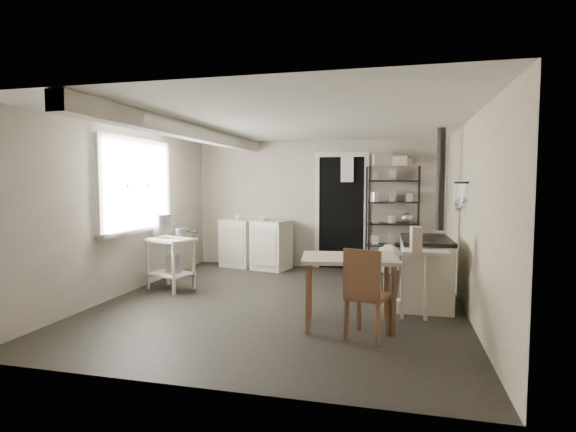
% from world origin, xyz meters
% --- Properties ---
extents(floor, '(5.00, 5.00, 0.00)m').
position_xyz_m(floor, '(0.00, 0.00, 0.00)').
color(floor, black).
rests_on(floor, ground).
extents(ceiling, '(5.00, 5.00, 0.00)m').
position_xyz_m(ceiling, '(0.00, 0.00, 2.30)').
color(ceiling, silver).
rests_on(ceiling, wall_back).
extents(wall_back, '(4.50, 0.02, 2.30)m').
position_xyz_m(wall_back, '(0.00, 2.50, 1.15)').
color(wall_back, '#AFA595').
rests_on(wall_back, ground).
extents(wall_front, '(4.50, 0.02, 2.30)m').
position_xyz_m(wall_front, '(0.00, -2.50, 1.15)').
color(wall_front, '#AFA595').
rests_on(wall_front, ground).
extents(wall_left, '(0.02, 5.00, 2.30)m').
position_xyz_m(wall_left, '(-2.25, 0.00, 1.15)').
color(wall_left, '#AFA595').
rests_on(wall_left, ground).
extents(wall_right, '(0.02, 5.00, 2.30)m').
position_xyz_m(wall_right, '(2.25, 0.00, 1.15)').
color(wall_right, '#AFA595').
rests_on(wall_right, ground).
extents(window, '(0.12, 1.76, 1.28)m').
position_xyz_m(window, '(-2.22, 0.20, 1.50)').
color(window, silver).
rests_on(window, wall_left).
extents(doorway, '(0.96, 0.10, 2.08)m').
position_xyz_m(doorway, '(0.45, 2.47, 1.00)').
color(doorway, silver).
rests_on(doorway, ground).
extents(ceiling_beam, '(0.18, 5.00, 0.18)m').
position_xyz_m(ceiling_beam, '(-1.20, 0.00, 2.20)').
color(ceiling_beam, silver).
rests_on(ceiling_beam, ceiling).
extents(wallpaper_panel, '(0.01, 5.00, 2.30)m').
position_xyz_m(wallpaper_panel, '(2.24, 0.00, 1.15)').
color(wallpaper_panel, beige).
rests_on(wallpaper_panel, wall_right).
extents(utensil_rail, '(0.06, 1.20, 0.44)m').
position_xyz_m(utensil_rail, '(2.19, 0.60, 1.55)').
color(utensil_rail, '#ABACAE').
rests_on(utensil_rail, wall_right).
extents(prep_table, '(0.77, 0.67, 0.74)m').
position_xyz_m(prep_table, '(-1.75, 0.29, 0.40)').
color(prep_table, silver).
rests_on(prep_table, ground).
extents(stockpot, '(0.35, 0.35, 0.29)m').
position_xyz_m(stockpot, '(-1.90, 0.35, 0.94)').
color(stockpot, '#ABACAE').
rests_on(stockpot, prep_table).
extents(saucepan, '(0.22, 0.22, 0.10)m').
position_xyz_m(saucepan, '(-1.57, 0.30, 0.85)').
color(saucepan, '#ABACAE').
rests_on(saucepan, prep_table).
extents(bucket, '(0.28, 0.28, 0.26)m').
position_xyz_m(bucket, '(-1.69, 0.28, 0.39)').
color(bucket, '#ABACAE').
rests_on(bucket, prep_table).
extents(base_cabinets, '(1.42, 0.86, 0.87)m').
position_xyz_m(base_cabinets, '(-1.07, 2.18, 0.46)').
color(base_cabinets, beige).
rests_on(base_cabinets, ground).
extents(mixing_bowl, '(0.32, 0.32, 0.07)m').
position_xyz_m(mixing_bowl, '(-0.93, 2.13, 0.95)').
color(mixing_bowl, silver).
rests_on(mixing_bowl, base_cabinets).
extents(counter_cup, '(0.14, 0.14, 0.09)m').
position_xyz_m(counter_cup, '(-1.36, 2.05, 0.97)').
color(counter_cup, silver).
rests_on(counter_cup, base_cabinets).
extents(shelf_rack, '(0.91, 0.51, 1.82)m').
position_xyz_m(shelf_rack, '(1.34, 2.30, 0.95)').
color(shelf_rack, black).
rests_on(shelf_rack, ground).
extents(shelf_jar, '(0.09, 0.09, 0.18)m').
position_xyz_m(shelf_jar, '(1.00, 2.26, 1.36)').
color(shelf_jar, silver).
rests_on(shelf_jar, shelf_rack).
extents(storage_box_a, '(0.35, 0.32, 0.21)m').
position_xyz_m(storage_box_a, '(1.16, 2.32, 2.01)').
color(storage_box_a, '#BEAC99').
rests_on(storage_box_a, shelf_rack).
extents(storage_box_b, '(0.32, 0.31, 0.16)m').
position_xyz_m(storage_box_b, '(1.49, 2.27, 1.99)').
color(storage_box_b, '#BEAC99').
rests_on(storage_box_b, shelf_rack).
extents(stove, '(0.63, 1.09, 0.84)m').
position_xyz_m(stove, '(1.79, 0.36, 0.44)').
color(stove, beige).
rests_on(stove, ground).
extents(stovepipe, '(0.14, 0.14, 1.52)m').
position_xyz_m(stovepipe, '(1.98, 0.82, 1.59)').
color(stovepipe, black).
rests_on(stovepipe, stove).
extents(side_ledge, '(0.52, 0.28, 0.79)m').
position_xyz_m(side_ledge, '(1.74, -0.35, 0.43)').
color(side_ledge, silver).
rests_on(side_ledge, ground).
extents(oats_box, '(0.13, 0.19, 0.27)m').
position_xyz_m(oats_box, '(1.63, -0.40, 1.01)').
color(oats_box, '#BEAC99').
rests_on(oats_box, side_ledge).
extents(work_table, '(1.10, 0.85, 0.76)m').
position_xyz_m(work_table, '(0.94, -0.76, 0.38)').
color(work_table, beige).
rests_on(work_table, ground).
extents(table_cup, '(0.11, 0.11, 0.09)m').
position_xyz_m(table_cup, '(1.11, -0.86, 0.80)').
color(table_cup, silver).
rests_on(table_cup, work_table).
extents(chair, '(0.48, 0.49, 0.91)m').
position_xyz_m(chair, '(1.16, -1.08, 0.48)').
color(chair, brown).
rests_on(chair, ground).
extents(flour_sack, '(0.44, 0.38, 0.51)m').
position_xyz_m(flour_sack, '(1.30, 2.14, 0.24)').
color(flour_sack, silver).
rests_on(flour_sack, ground).
extents(floor_crock, '(0.16, 0.16, 0.16)m').
position_xyz_m(floor_crock, '(1.46, -0.12, 0.07)').
color(floor_crock, silver).
rests_on(floor_crock, ground).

